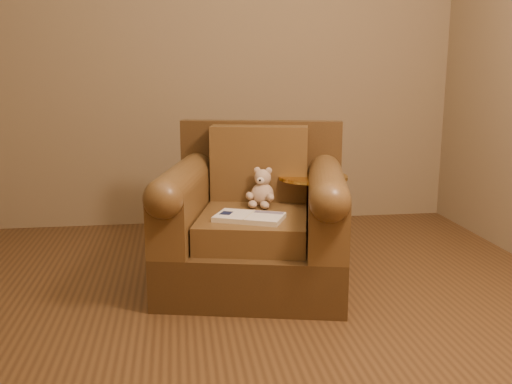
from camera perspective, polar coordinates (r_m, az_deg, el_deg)
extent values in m
plane|color=#55381D|center=(2.42, -6.45, -15.42)|extent=(4.00, 4.00, 0.00)
cube|color=#867352|center=(4.15, -7.80, 15.29)|extent=(4.00, 0.02, 2.70)
cube|color=#473017|center=(3.04, -0.12, -6.81)|extent=(1.10, 1.06, 0.26)
cube|color=#473017|center=(3.31, 0.49, 2.22)|extent=(0.92, 0.30, 0.57)
cube|color=brown|center=(2.93, -0.21, -3.44)|extent=(0.67, 0.75, 0.14)
cube|color=brown|center=(3.18, 0.32, 2.91)|extent=(0.55, 0.27, 0.41)
cube|color=brown|center=(2.97, -7.32, -1.78)|extent=(0.36, 0.80, 0.29)
cube|color=brown|center=(2.90, 7.06, -2.09)|extent=(0.36, 0.80, 0.29)
cylinder|color=brown|center=(2.94, -7.39, 1.01)|extent=(0.36, 0.80, 0.18)
cylinder|color=brown|center=(2.87, 7.14, 0.76)|extent=(0.36, 0.80, 0.18)
ellipsoid|color=tan|center=(3.07, 0.64, -0.26)|extent=(0.12, 0.11, 0.13)
sphere|color=tan|center=(3.06, 0.68, 1.44)|extent=(0.09, 0.09, 0.09)
ellipsoid|color=tan|center=(3.06, 0.13, 2.18)|extent=(0.04, 0.02, 0.04)
ellipsoid|color=tan|center=(3.05, 1.28, 2.13)|extent=(0.04, 0.02, 0.04)
ellipsoid|color=beige|center=(3.02, 0.46, 1.15)|extent=(0.04, 0.03, 0.04)
sphere|color=black|center=(3.00, 0.39, 1.18)|extent=(0.01, 0.01, 0.01)
ellipsoid|color=tan|center=(3.04, -0.66, -0.40)|extent=(0.04, 0.08, 0.04)
ellipsoid|color=tan|center=(3.01, 1.43, -0.52)|extent=(0.04, 0.08, 0.04)
ellipsoid|color=tan|center=(3.02, -0.35, -1.24)|extent=(0.05, 0.08, 0.04)
ellipsoid|color=tan|center=(3.00, 0.88, -1.32)|extent=(0.05, 0.08, 0.04)
cube|color=beige|center=(2.79, -0.68, -2.56)|extent=(0.38, 0.31, 0.02)
cube|color=white|center=(2.81, -2.28, -2.19)|extent=(0.22, 0.24, 0.00)
cube|color=white|center=(2.76, 0.95, -2.43)|extent=(0.22, 0.24, 0.00)
cube|color=beige|center=(2.78, -0.68, -2.29)|extent=(0.09, 0.18, 0.00)
cube|color=#0F1638|center=(2.82, -2.99, -2.11)|extent=(0.08, 0.09, 0.00)
cube|color=slate|center=(2.83, 1.31, -2.05)|extent=(0.15, 0.10, 0.00)
cylinder|color=gold|center=(3.30, 5.48, -7.44)|extent=(0.31, 0.31, 0.02)
cylinder|color=gold|center=(3.22, 5.57, -3.09)|extent=(0.03, 0.03, 0.50)
cylinder|color=gold|center=(3.16, 5.67, 1.50)|extent=(0.39, 0.39, 0.02)
cylinder|color=gold|center=(3.17, 5.66, 1.27)|extent=(0.03, 0.03, 0.02)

